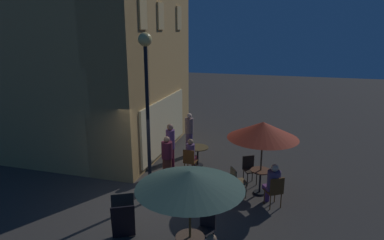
{
  "coord_description": "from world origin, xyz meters",
  "views": [
    {
      "loc": [
        -7.96,
        -3.77,
        4.89
      ],
      "look_at": [
        2.23,
        -0.83,
        2.01
      ],
      "focal_mm": 31.05,
      "sensor_mm": 36.0,
      "label": 1
    }
  ],
  "objects_px": {
    "patron_standing_4": "(167,160)",
    "patron_standing_5": "(189,134)",
    "patron_seated_2": "(191,154)",
    "patron_standing_3": "(171,148)",
    "cafe_table_2": "(198,151)",
    "cafe_chair_4": "(206,227)",
    "patio_umbrella_1": "(190,180)",
    "cafe_chair_1": "(249,167)",
    "patio_umbrella_0": "(263,130)",
    "cafe_chair_0": "(275,189)",
    "patron_seated_0": "(273,182)",
    "cafe_chair_5": "(190,160)",
    "menu_sandwich_board": "(123,218)",
    "cafe_chair_2": "(236,180)",
    "street_lamp_near_corner": "(147,83)",
    "cafe_table_0": "(260,178)"
  },
  "relations": [
    {
      "from": "patron_standing_4",
      "to": "patron_standing_5",
      "type": "relative_size",
      "value": 0.91
    },
    {
      "from": "patron_seated_2",
      "to": "patron_standing_3",
      "type": "xyz_separation_m",
      "value": [
        -0.11,
        0.72,
        0.2
      ]
    },
    {
      "from": "cafe_table_2",
      "to": "cafe_chair_4",
      "type": "height_order",
      "value": "cafe_chair_4"
    },
    {
      "from": "patio_umbrella_1",
      "to": "patron_standing_4",
      "type": "height_order",
      "value": "patio_umbrella_1"
    },
    {
      "from": "cafe_chair_1",
      "to": "patron_standing_4",
      "type": "distance_m",
      "value": 2.7
    },
    {
      "from": "patio_umbrella_1",
      "to": "cafe_chair_1",
      "type": "bearing_deg",
      "value": -8.8
    },
    {
      "from": "patio_umbrella_0",
      "to": "patio_umbrella_1",
      "type": "bearing_deg",
      "value": 163.77
    },
    {
      "from": "cafe_table_2",
      "to": "cafe_chair_1",
      "type": "bearing_deg",
      "value": -115.18
    },
    {
      "from": "patron_standing_5",
      "to": "cafe_chair_4",
      "type": "bearing_deg",
      "value": 59.36
    },
    {
      "from": "cafe_table_2",
      "to": "patio_umbrella_1",
      "type": "distance_m",
      "value": 5.79
    },
    {
      "from": "cafe_chair_1",
      "to": "cafe_chair_0",
      "type": "bearing_deg",
      "value": 0.81
    },
    {
      "from": "patron_seated_0",
      "to": "cafe_chair_5",
      "type": "bearing_deg",
      "value": 31.41
    },
    {
      "from": "patio_umbrella_0",
      "to": "patron_seated_0",
      "type": "height_order",
      "value": "patio_umbrella_0"
    },
    {
      "from": "patron_seated_2",
      "to": "patron_standing_3",
      "type": "height_order",
      "value": "patron_standing_3"
    },
    {
      "from": "patio_umbrella_1",
      "to": "patron_standing_3",
      "type": "xyz_separation_m",
      "value": [
        4.63,
        2.08,
        -1.15
      ]
    },
    {
      "from": "patron_standing_4",
      "to": "cafe_table_2",
      "type": "bearing_deg",
      "value": 146.8
    },
    {
      "from": "cafe_chair_5",
      "to": "patron_standing_5",
      "type": "height_order",
      "value": "patron_standing_5"
    },
    {
      "from": "patio_umbrella_0",
      "to": "cafe_chair_5",
      "type": "xyz_separation_m",
      "value": [
        0.78,
        2.48,
        -1.5
      ]
    },
    {
      "from": "patron_seated_2",
      "to": "patron_standing_5",
      "type": "xyz_separation_m",
      "value": [
        1.58,
        0.54,
        0.18
      ]
    },
    {
      "from": "menu_sandwich_board",
      "to": "cafe_chair_4",
      "type": "relative_size",
      "value": 1.07
    },
    {
      "from": "cafe_table_2",
      "to": "cafe_chair_4",
      "type": "relative_size",
      "value": 0.88
    },
    {
      "from": "patio_umbrella_0",
      "to": "cafe_chair_1",
      "type": "bearing_deg",
      "value": 31.19
    },
    {
      "from": "menu_sandwich_board",
      "to": "patio_umbrella_0",
      "type": "height_order",
      "value": "patio_umbrella_0"
    },
    {
      "from": "menu_sandwich_board",
      "to": "patron_seated_2",
      "type": "distance_m",
      "value": 4.12
    },
    {
      "from": "cafe_chair_2",
      "to": "patron_standing_3",
      "type": "xyz_separation_m",
      "value": [
        1.22,
        2.52,
        0.34
      ]
    },
    {
      "from": "patron_standing_3",
      "to": "street_lamp_near_corner",
      "type": "bearing_deg",
      "value": 99.68
    },
    {
      "from": "cafe_chair_0",
      "to": "cafe_chair_1",
      "type": "bearing_deg",
      "value": -0.74
    },
    {
      "from": "cafe_chair_1",
      "to": "patron_standing_4",
      "type": "xyz_separation_m",
      "value": [
        -0.73,
        2.58,
        0.24
      ]
    },
    {
      "from": "cafe_chair_1",
      "to": "cafe_chair_5",
      "type": "xyz_separation_m",
      "value": [
        0.1,
        2.07,
        -0.01
      ]
    },
    {
      "from": "street_lamp_near_corner",
      "to": "patron_standing_5",
      "type": "distance_m",
      "value": 4.64
    },
    {
      "from": "cafe_chair_4",
      "to": "patron_standing_5",
      "type": "relative_size",
      "value": 0.52
    },
    {
      "from": "cafe_table_2",
      "to": "cafe_chair_0",
      "type": "height_order",
      "value": "cafe_chair_0"
    },
    {
      "from": "cafe_table_0",
      "to": "patron_seated_2",
      "type": "xyz_separation_m",
      "value": [
        0.93,
        2.47,
        0.19
      ]
    },
    {
      "from": "street_lamp_near_corner",
      "to": "patron_seated_2",
      "type": "relative_size",
      "value": 3.81
    },
    {
      "from": "cafe_chair_4",
      "to": "patron_standing_3",
      "type": "distance_m",
      "value": 4.45
    },
    {
      "from": "cafe_chair_2",
      "to": "cafe_chair_4",
      "type": "bearing_deg",
      "value": -127.69
    },
    {
      "from": "menu_sandwich_board",
      "to": "patio_umbrella_0",
      "type": "relative_size",
      "value": 0.42
    },
    {
      "from": "patio_umbrella_0",
      "to": "cafe_chair_4",
      "type": "height_order",
      "value": "patio_umbrella_0"
    },
    {
      "from": "patron_standing_3",
      "to": "cafe_chair_4",
      "type": "bearing_deg",
      "value": 126.52
    },
    {
      "from": "patron_seated_2",
      "to": "cafe_table_0",
      "type": "bearing_deg",
      "value": -106.24
    },
    {
      "from": "patron_seated_2",
      "to": "patron_standing_4",
      "type": "distance_m",
      "value": 1.12
    },
    {
      "from": "menu_sandwich_board",
      "to": "patron_seated_2",
      "type": "bearing_deg",
      "value": -35.31
    },
    {
      "from": "cafe_table_2",
      "to": "patron_seated_2",
      "type": "xyz_separation_m",
      "value": [
        -0.7,
        0.05,
        0.16
      ]
    },
    {
      "from": "menu_sandwich_board",
      "to": "cafe_chair_0",
      "type": "relative_size",
      "value": 1.03
    },
    {
      "from": "patron_standing_5",
      "to": "cafe_table_2",
      "type": "bearing_deg",
      "value": 72.83
    },
    {
      "from": "cafe_chair_5",
      "to": "cafe_chair_2",
      "type": "bearing_deg",
      "value": -118.9
    },
    {
      "from": "patio_umbrella_0",
      "to": "patio_umbrella_1",
      "type": "relative_size",
      "value": 1.03
    },
    {
      "from": "cafe_table_2",
      "to": "cafe_chair_1",
      "type": "height_order",
      "value": "cafe_chair_1"
    },
    {
      "from": "patio_umbrella_1",
      "to": "patron_seated_0",
      "type": "bearing_deg",
      "value": -25.19
    },
    {
      "from": "cafe_table_0",
      "to": "cafe_chair_2",
      "type": "relative_size",
      "value": 0.85
    }
  ]
}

